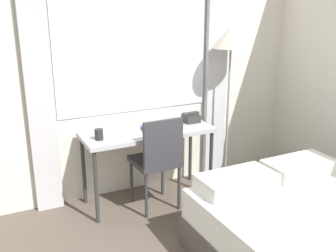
{
  "coord_description": "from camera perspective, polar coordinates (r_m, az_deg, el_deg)",
  "views": [
    {
      "loc": [
        -1.3,
        -0.57,
        1.88
      ],
      "look_at": [
        0.14,
        2.3,
        0.88
      ],
      "focal_mm": 42.0,
      "sensor_mm": 36.0,
      "label": 1
    }
  ],
  "objects": [
    {
      "name": "wall_back_with_window",
      "position": [
        3.86,
        -6.49,
        9.45
      ],
      "size": [
        4.89,
        0.13,
        2.7
      ],
      "color": "silver",
      "rests_on": "ground_plane"
    },
    {
      "name": "desk",
      "position": [
        3.76,
        -2.92,
        -1.54
      ],
      "size": [
        1.26,
        0.49,
        0.73
      ],
      "color": "#B2B2B7",
      "rests_on": "ground_plane"
    },
    {
      "name": "desk_chair",
      "position": [
        3.62,
        -1.49,
        -4.52
      ],
      "size": [
        0.41,
        0.41,
        0.91
      ],
      "rotation": [
        0.0,
        0.0,
        0.02
      ],
      "color": "#333338",
      "rests_on": "ground_plane"
    },
    {
      "name": "standing_lamp",
      "position": [
        4.1,
        9.09,
        11.27
      ],
      "size": [
        0.39,
        0.39,
        1.67
      ],
      "color": "#4C4C51",
      "rests_on": "ground_plane"
    },
    {
      "name": "telephone",
      "position": [
        3.99,
        3.35,
        1.21
      ],
      "size": [
        0.17,
        0.15,
        0.1
      ],
      "color": "#2D2D2D",
      "rests_on": "desk"
    },
    {
      "name": "book",
      "position": [
        3.74,
        -1.97,
        -0.41
      ],
      "size": [
        0.27,
        0.26,
        0.02
      ],
      "rotation": [
        0.0,
        0.0,
        -0.22
      ],
      "color": "navy",
      "rests_on": "desk"
    },
    {
      "name": "mug",
      "position": [
        3.52,
        -9.99,
        -1.21
      ],
      "size": [
        0.08,
        0.08,
        0.1
      ],
      "color": "#262628",
      "rests_on": "desk"
    }
  ]
}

